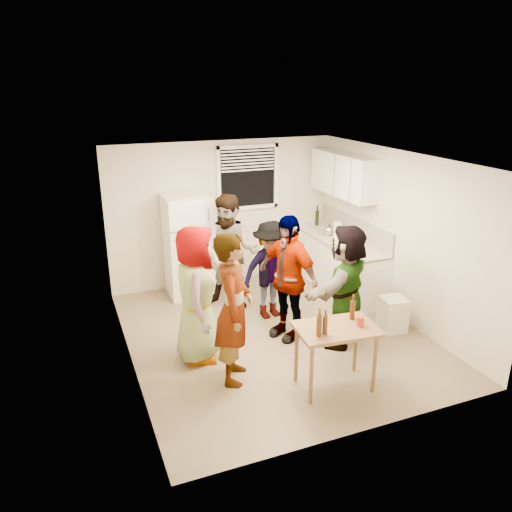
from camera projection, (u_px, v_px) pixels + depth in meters
name	position (u px, v px, depth m)	size (l,w,h in m)	color
room	(274.00, 334.00, 7.14)	(4.00, 4.50, 2.50)	beige
window	(248.00, 178.00, 8.62)	(1.12, 0.10, 1.06)	white
refrigerator	(188.00, 246.00, 8.24)	(0.70, 0.70, 1.70)	white
counter_lower	(338.00, 265.00, 8.60)	(0.60, 2.20, 0.86)	white
countertop	(339.00, 240.00, 8.45)	(0.64, 2.22, 0.04)	beige
backsplash	(354.00, 227.00, 8.49)	(0.03, 2.20, 0.36)	beige
upper_cabinets	(343.00, 175.00, 8.32)	(0.34, 1.60, 0.70)	white
kettle	(329.00, 235.00, 8.66)	(0.24, 0.20, 0.20)	silver
paper_towel	(337.00, 238.00, 8.47)	(0.13, 0.13, 0.29)	white
wine_bottle	(317.00, 225.00, 9.24)	(0.07, 0.07, 0.27)	black
beer_bottle_counter	(350.00, 248.00, 7.98)	(0.07, 0.07, 0.25)	#47230C
blue_cup	(345.00, 252.00, 7.82)	(0.08, 0.08, 0.11)	#1636A4
picture_frame	(340.00, 228.00, 8.80)	(0.02, 0.19, 0.16)	gold
trash_bin	(393.00, 315.00, 7.19)	(0.34, 0.34, 0.50)	silver
serving_table	(333.00, 386.00, 5.95)	(0.92, 0.62, 0.78)	brown
beer_bottle_table	(325.00, 333.00, 5.55)	(0.06, 0.06, 0.21)	#47230C
red_cup	(360.00, 326.00, 5.72)	(0.08, 0.08, 0.11)	#AD2D17
guest_grey	(199.00, 357.00, 6.57)	(0.88, 1.79, 0.57)	gray
guest_stripe	(235.00, 377.00, 6.11)	(0.68, 1.85, 0.44)	#141933
guest_back_left	(232.00, 306.00, 8.05)	(0.89, 1.83, 0.69)	#503726
guest_back_right	(270.00, 316.00, 7.71)	(0.98, 1.51, 0.56)	#434348
guest_black	(286.00, 335.00, 7.12)	(1.04, 1.78, 0.43)	black
guest_orange	(342.00, 342.00, 6.95)	(1.57, 1.70, 0.50)	tan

